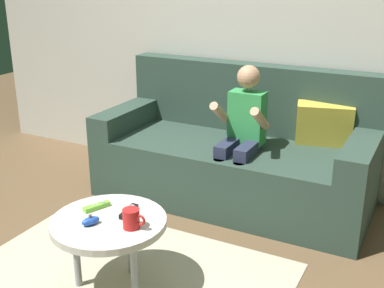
% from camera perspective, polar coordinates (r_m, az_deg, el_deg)
% --- Properties ---
extents(wall_back, '(4.70, 0.05, 2.50)m').
position_cam_1_polar(wall_back, '(3.66, 6.39, 14.77)').
color(wall_back, beige).
rests_on(wall_back, ground).
extents(couch, '(1.86, 0.80, 0.91)m').
position_cam_1_polar(couch, '(3.48, 5.21, -1.33)').
color(couch, '#2D4238').
rests_on(couch, ground).
extents(person_seated_on_couch, '(0.32, 0.39, 0.97)m').
position_cam_1_polar(person_seated_on_couch, '(3.20, 5.72, 1.40)').
color(person_seated_on_couch, '#282D47').
rests_on(person_seated_on_couch, ground).
extents(coffee_table, '(0.57, 0.57, 0.40)m').
position_cam_1_polar(coffee_table, '(2.49, -9.47, -9.31)').
color(coffee_table, beige).
rests_on(coffee_table, ground).
extents(game_remote_black_near_edge, '(0.05, 0.14, 0.03)m').
position_cam_1_polar(game_remote_black_near_edge, '(2.50, -7.26, -7.69)').
color(game_remote_black_near_edge, black).
rests_on(game_remote_black_near_edge, coffee_table).
extents(nunchuk_blue, '(0.08, 0.10, 0.05)m').
position_cam_1_polar(nunchuk_blue, '(2.42, -11.56, -8.64)').
color(nunchuk_blue, blue).
rests_on(nunchuk_blue, coffee_table).
extents(game_remote_lime_far_corner, '(0.09, 0.14, 0.03)m').
position_cam_1_polar(game_remote_lime_far_corner, '(2.57, -10.87, -7.06)').
color(game_remote_lime_far_corner, '#72C638').
rests_on(game_remote_lime_far_corner, coffee_table).
extents(coffee_mug, '(0.12, 0.08, 0.09)m').
position_cam_1_polar(coffee_mug, '(2.35, -6.94, -8.51)').
color(coffee_mug, red).
rests_on(coffee_mug, coffee_table).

